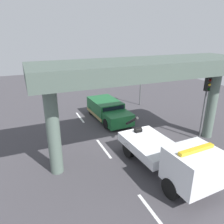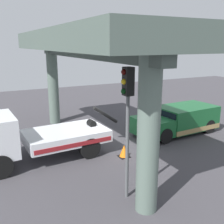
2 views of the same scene
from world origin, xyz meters
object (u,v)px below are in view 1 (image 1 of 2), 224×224
(traffic_cone_orange, at_px, (152,134))
(traffic_light_far, at_px, (206,96))
(traffic_light_near, at_px, (141,76))
(tow_truck_white, at_px, (173,157))
(towed_van_green, at_px, (108,110))

(traffic_cone_orange, bearing_deg, traffic_light_far, 61.56)
(traffic_light_near, relative_size, traffic_cone_orange, 7.06)
(tow_truck_white, height_order, traffic_cone_orange, tow_truck_white)
(traffic_light_near, height_order, traffic_light_far, traffic_light_far)
(traffic_light_near, height_order, traffic_cone_orange, traffic_light_near)
(traffic_light_far, distance_m, traffic_cone_orange, 4.52)
(traffic_light_near, bearing_deg, tow_truck_white, -22.09)
(tow_truck_white, distance_m, towed_van_green, 8.90)
(tow_truck_white, bearing_deg, traffic_cone_orange, 160.07)
(tow_truck_white, xyz_separation_m, towed_van_green, (-8.89, -0.04, -0.42))
(traffic_light_far, xyz_separation_m, traffic_cone_orange, (-1.61, -2.98, -3.00))
(towed_van_green, bearing_deg, traffic_light_near, 116.12)
(traffic_light_far, relative_size, traffic_cone_orange, 7.59)
(traffic_light_near, bearing_deg, traffic_light_far, 0.00)
(tow_truck_white, xyz_separation_m, traffic_light_far, (-2.62, 4.52, 2.08))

